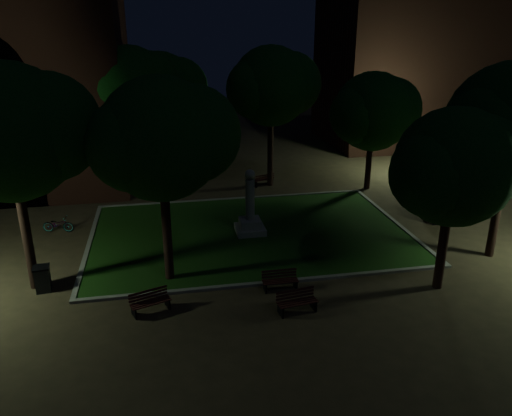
{
  "coord_description": "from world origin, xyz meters",
  "views": [
    {
      "loc": [
        -3.95,
        -20.15,
        9.73
      ],
      "look_at": [
        0.1,
        1.0,
        1.71
      ],
      "focal_mm": 35.0,
      "sensor_mm": 36.0,
      "label": 1
    }
  ],
  "objects_px": {
    "bench_west_near": "(150,302)",
    "bicycle": "(58,224)",
    "trash_bin": "(43,279)",
    "monument": "(250,216)",
    "bench_near_right": "(297,302)",
    "bench_far_side": "(263,180)",
    "bench_near_left": "(280,281)",
    "bench_right_side": "(431,211)"
  },
  "relations": [
    {
      "from": "bench_far_side",
      "to": "bench_west_near",
      "type": "bearing_deg",
      "value": 41.42
    },
    {
      "from": "trash_bin",
      "to": "bench_west_near",
      "type": "bearing_deg",
      "value": -29.26
    },
    {
      "from": "monument",
      "to": "bicycle",
      "type": "relative_size",
      "value": 2.13
    },
    {
      "from": "monument",
      "to": "bench_far_side",
      "type": "height_order",
      "value": "monument"
    },
    {
      "from": "monument",
      "to": "bench_near_right",
      "type": "height_order",
      "value": "monument"
    },
    {
      "from": "bench_near_right",
      "to": "bench_right_side",
      "type": "relative_size",
      "value": 0.82
    },
    {
      "from": "bench_far_side",
      "to": "trash_bin",
      "type": "height_order",
      "value": "trash_bin"
    },
    {
      "from": "bench_near_left",
      "to": "bench_far_side",
      "type": "bearing_deg",
      "value": 81.21
    },
    {
      "from": "bench_far_side",
      "to": "trash_bin",
      "type": "xyz_separation_m",
      "value": [
        -11.01,
        -11.44,
        0.16
      ]
    },
    {
      "from": "bench_far_side",
      "to": "trash_bin",
      "type": "bearing_deg",
      "value": 24.42
    },
    {
      "from": "bench_west_near",
      "to": "bicycle",
      "type": "height_order",
      "value": "bicycle"
    },
    {
      "from": "trash_bin",
      "to": "bench_near_right",
      "type": "bearing_deg",
      "value": -19.52
    },
    {
      "from": "bench_near_right",
      "to": "trash_bin",
      "type": "distance_m",
      "value": 9.76
    },
    {
      "from": "bench_near_left",
      "to": "bench_right_side",
      "type": "xyz_separation_m",
      "value": [
        9.5,
        5.65,
        0.1
      ]
    },
    {
      "from": "bench_right_side",
      "to": "bicycle",
      "type": "xyz_separation_m",
      "value": [
        -18.95,
        1.94,
        -0.07
      ]
    },
    {
      "from": "bench_right_side",
      "to": "bench_far_side",
      "type": "height_order",
      "value": "bench_right_side"
    },
    {
      "from": "bench_near_left",
      "to": "bench_near_right",
      "type": "xyz_separation_m",
      "value": [
        0.22,
        -1.67,
        0.02
      ]
    },
    {
      "from": "trash_bin",
      "to": "bicycle",
      "type": "height_order",
      "value": "trash_bin"
    },
    {
      "from": "monument",
      "to": "bench_near_right",
      "type": "bearing_deg",
      "value": -86.9
    },
    {
      "from": "bicycle",
      "to": "trash_bin",
      "type": "bearing_deg",
      "value": -164.5
    },
    {
      "from": "bench_near_left",
      "to": "bench_near_right",
      "type": "distance_m",
      "value": 1.68
    },
    {
      "from": "bench_west_near",
      "to": "trash_bin",
      "type": "distance_m",
      "value": 4.65
    },
    {
      "from": "bench_right_side",
      "to": "trash_bin",
      "type": "distance_m",
      "value": 18.92
    },
    {
      "from": "bench_near_left",
      "to": "bicycle",
      "type": "height_order",
      "value": "bicycle"
    },
    {
      "from": "bench_near_left",
      "to": "bench_near_right",
      "type": "relative_size",
      "value": 0.91
    },
    {
      "from": "bicycle",
      "to": "bench_far_side",
      "type": "bearing_deg",
      "value": -53.6
    },
    {
      "from": "monument",
      "to": "trash_bin",
      "type": "height_order",
      "value": "monument"
    },
    {
      "from": "bench_near_left",
      "to": "bench_west_near",
      "type": "height_order",
      "value": "bench_west_near"
    },
    {
      "from": "trash_bin",
      "to": "bicycle",
      "type": "xyz_separation_m",
      "value": [
        -0.47,
        6.0,
        -0.13
      ]
    },
    {
      "from": "bench_right_side",
      "to": "bicycle",
      "type": "height_order",
      "value": "bench_right_side"
    },
    {
      "from": "bench_far_side",
      "to": "bicycle",
      "type": "distance_m",
      "value": 12.7
    },
    {
      "from": "bench_west_near",
      "to": "trash_bin",
      "type": "bearing_deg",
      "value": 131.07
    },
    {
      "from": "trash_bin",
      "to": "bicycle",
      "type": "bearing_deg",
      "value": 94.47
    },
    {
      "from": "bench_near_left",
      "to": "bench_west_near",
      "type": "bearing_deg",
      "value": -172.07
    },
    {
      "from": "bench_near_right",
      "to": "bicycle",
      "type": "bearing_deg",
      "value": 127.99
    },
    {
      "from": "monument",
      "to": "bench_right_side",
      "type": "height_order",
      "value": "monument"
    },
    {
      "from": "monument",
      "to": "trash_bin",
      "type": "bearing_deg",
      "value": -155.82
    },
    {
      "from": "bench_near_left",
      "to": "bench_near_right",
      "type": "height_order",
      "value": "bench_near_right"
    },
    {
      "from": "monument",
      "to": "bench_near_right",
      "type": "xyz_separation_m",
      "value": [
        0.39,
        -7.21,
        -0.58
      ]
    },
    {
      "from": "bench_near_right",
      "to": "bicycle",
      "type": "relative_size",
      "value": 1.01
    },
    {
      "from": "bench_west_near",
      "to": "bench_right_side",
      "type": "relative_size",
      "value": 0.82
    },
    {
      "from": "bench_west_near",
      "to": "bench_far_side",
      "type": "xyz_separation_m",
      "value": [
        6.96,
        13.71,
        -0.01
      ]
    }
  ]
}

